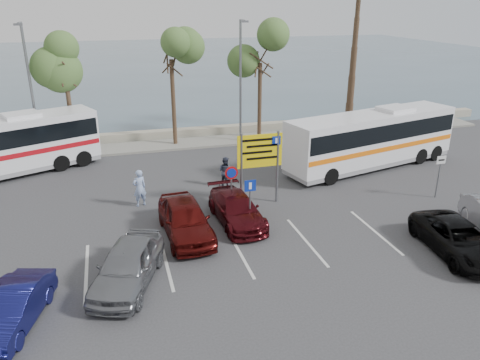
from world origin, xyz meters
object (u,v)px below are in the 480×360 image
object	(u,v)px
pedestrian_far	(225,171)
car_red	(185,219)
car_silver_a	(128,265)
coach_bus_right	(372,141)
car_blue	(13,308)
street_lamp_left	(30,85)
street_lamp_right	(241,76)
suv_black	(459,239)
direction_sign	(260,156)
car_maroon	(237,209)
pedestrian_near	(139,188)

from	to	relation	value
pedestrian_far	car_red	bearing A→B (deg)	109.63
car_silver_a	coach_bus_right	bearing A→B (deg)	52.15
car_blue	street_lamp_left	bearing A→B (deg)	109.26
coach_bus_right	street_lamp_right	bearing A→B (deg)	130.33
car_red	suv_black	distance (m)	10.90
direction_sign	car_maroon	size ratio (longest dim) A/B	0.83
street_lamp_right	car_blue	size ratio (longest dim) A/B	2.14
pedestrian_near	car_blue	bearing A→B (deg)	41.47
car_blue	pedestrian_far	size ratio (longest dim) A/B	2.36
direction_sign	pedestrian_far	world-z (taller)	direction_sign
street_lamp_right	street_lamp_left	bearing A→B (deg)	180.00
suv_black	pedestrian_far	distance (m)	11.79
suv_black	pedestrian_near	distance (m)	14.10
car_red	coach_bus_right	bearing A→B (deg)	22.46
street_lamp_right	pedestrian_near	bearing A→B (deg)	-130.13
coach_bus_right	suv_black	size ratio (longest dim) A/B	2.48
suv_black	coach_bus_right	bearing A→B (deg)	85.21
suv_black	street_lamp_left	bearing A→B (deg)	141.26
car_silver_a	suv_black	distance (m)	12.60
street_lamp_right	coach_bus_right	size ratio (longest dim) A/B	0.71
car_silver_a	car_maroon	xyz separation A→B (m)	(4.93, 3.66, -0.11)
street_lamp_right	suv_black	size ratio (longest dim) A/B	1.75
street_lamp_left	car_blue	size ratio (longest dim) A/B	2.14
car_red	car_blue	bearing A→B (deg)	-146.92
street_lamp_left	direction_sign	distance (m)	15.24
car_blue	suv_black	size ratio (longest dim) A/B	0.82
car_maroon	pedestrian_far	distance (m)	4.52
pedestrian_far	car_blue	bearing A→B (deg)	96.43
car_silver_a	car_maroon	size ratio (longest dim) A/B	1.00
car_maroon	pedestrian_near	bearing A→B (deg)	139.72
car_red	pedestrian_near	distance (m)	4.00
car_silver_a	car_red	xyz separation A→B (m)	(2.53, 3.01, 0.03)
car_silver_a	pedestrian_near	bearing A→B (deg)	103.33
car_red	pedestrian_near	size ratio (longest dim) A/B	2.49
street_lamp_right	car_silver_a	bearing A→B (deg)	-118.54
suv_black	pedestrian_near	size ratio (longest dim) A/B	2.49
street_lamp_left	suv_black	xyz separation A→B (m)	(17.00, -17.02, -3.96)
street_lamp_right	car_maroon	size ratio (longest dim) A/B	1.84
coach_bus_right	car_silver_a	bearing A→B (deg)	-149.13
car_blue	car_red	world-z (taller)	car_red
car_blue	car_maroon	xyz separation A→B (m)	(8.40, 5.00, 0.01)
street_lamp_right	car_red	world-z (taller)	street_lamp_right
coach_bus_right	car_blue	bearing A→B (deg)	-150.89
car_silver_a	car_maroon	bearing A→B (deg)	57.88
street_lamp_left	pedestrian_far	distance (m)	13.09
direction_sign	pedestrian_far	bearing A→B (deg)	109.84
street_lamp_right	car_blue	bearing A→B (deg)	-125.19
street_lamp_left	car_silver_a	world-z (taller)	street_lamp_left
coach_bus_right	car_blue	world-z (taller)	coach_bus_right
direction_sign	pedestrian_far	xyz separation A→B (m)	(-1.00, 2.78, -1.64)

